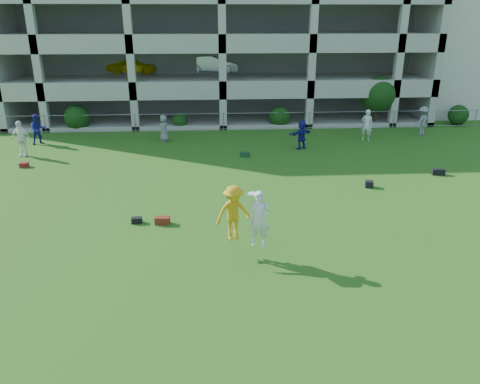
{
  "coord_description": "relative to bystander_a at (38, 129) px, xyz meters",
  "views": [
    {
      "loc": [
        -0.96,
        -12.82,
        7.35
      ],
      "look_at": [
        0.09,
        3.0,
        1.4
      ],
      "focal_mm": 35.0,
      "sensor_mm": 36.0,
      "label": 1
    }
  ],
  "objects": [
    {
      "name": "bag_red_a",
      "position": [
        8.58,
        -12.44,
        -0.78
      ],
      "size": [
        0.57,
        0.34,
        0.28
      ],
      "primitive_type": "cube",
      "rotation": [
        0.0,
        0.0,
        -0.08
      ],
      "color": "#521D0E",
      "rests_on": "ground"
    },
    {
      "name": "bag_red_f",
      "position": [
        0.75,
        -4.78,
        -0.8
      ],
      "size": [
        0.49,
        0.36,
        0.24
      ],
      "primitive_type": "cube",
      "rotation": [
        0.0,
        0.0,
        0.19
      ],
      "color": "#602110",
      "rests_on": "ground"
    },
    {
      "name": "bystander_e",
      "position": [
        20.33,
        -0.39,
        0.06
      ],
      "size": [
        0.86,
        0.79,
        1.97
      ],
      "primitive_type": "imported",
      "rotation": [
        0.0,
        0.0,
        2.57
      ],
      "color": "silver",
      "rests_on": "ground"
    },
    {
      "name": "bag_black_b",
      "position": [
        7.6,
        -12.29,
        -0.81
      ],
      "size": [
        0.42,
        0.28,
        0.22
      ],
      "primitive_type": "cube",
      "rotation": [
        0.0,
        0.0,
        0.08
      ],
      "color": "black",
      "rests_on": "ground"
    },
    {
      "name": "crate_d",
      "position": [
        17.71,
        -8.97,
        -0.77
      ],
      "size": [
        0.42,
        0.42,
        0.3
      ],
      "primitive_type": "cube",
      "rotation": [
        0.0,
        0.0,
        -0.22
      ],
      "color": "black",
      "rests_on": "ground"
    },
    {
      "name": "bystander_f",
      "position": [
        24.4,
        0.71,
        0.02
      ],
      "size": [
        1.4,
        1.2,
        1.88
      ],
      "primitive_type": "imported",
      "rotation": [
        0.0,
        0.0,
        3.65
      ],
      "color": "gray",
      "rests_on": "ground"
    },
    {
      "name": "bag_green_g",
      "position": [
        12.38,
        -3.59,
        -0.79
      ],
      "size": [
        0.57,
        0.45,
        0.25
      ],
      "primitive_type": "cube",
      "rotation": [
        0.0,
        0.0,
        -0.33
      ],
      "color": "#143720",
      "rests_on": "ground"
    },
    {
      "name": "bystander_c",
      "position": [
        7.59,
        0.2,
        -0.09
      ],
      "size": [
        0.6,
        0.85,
        1.66
      ],
      "primitive_type": "imported",
      "rotation": [
        0.0,
        0.0,
        -1.48
      ],
      "color": "slate",
      "rests_on": "ground"
    },
    {
      "name": "fence",
      "position": [
        11.4,
        3.07,
        -0.31
      ],
      "size": [
        36.06,
        0.06,
        1.2
      ],
      "color": "gray",
      "rests_on": "ground"
    },
    {
      "name": "shrub_row",
      "position": [
        15.99,
        3.77,
        0.59
      ],
      "size": [
        34.38,
        2.52,
        3.5
      ],
      "color": "#163D11",
      "rests_on": "ground"
    },
    {
      "name": "frisbee_contest",
      "position": [
        11.36,
        -15.16,
        0.56
      ],
      "size": [
        1.83,
        1.01,
        1.95
      ],
      "color": "orange",
      "rests_on": "ground"
    },
    {
      "name": "ground",
      "position": [
        11.4,
        -15.93,
        -0.92
      ],
      "size": [
        100.0,
        100.0,
        0.0
      ],
      "primitive_type": "plane",
      "color": "#235114",
      "rests_on": "ground"
    },
    {
      "name": "parking_garage",
      "position": [
        11.39,
        11.77,
        5.1
      ],
      "size": [
        30.0,
        14.0,
        12.0
      ],
      "color": "#9E998C",
      "rests_on": "ground"
    },
    {
      "name": "bystander_d",
      "position": [
        15.85,
        -2.13,
        -0.07
      ],
      "size": [
        1.62,
        1.21,
        1.7
      ],
      "primitive_type": "imported",
      "rotation": [
        0.0,
        0.0,
        3.66
      ],
      "color": "navy",
      "rests_on": "ground"
    },
    {
      "name": "bystander_a",
      "position": [
        0.0,
        0.0,
        0.0
      ],
      "size": [
        1.12,
        1.05,
        1.84
      ],
      "primitive_type": "imported",
      "rotation": [
        0.0,
        0.0,
        0.52
      ],
      "color": "navy",
      "rests_on": "ground"
    },
    {
      "name": "bag_black_e",
      "position": [
        21.71,
        -7.42,
        -0.77
      ],
      "size": [
        0.64,
        0.38,
        0.3
      ],
      "primitive_type": "cube",
      "rotation": [
        0.0,
        0.0,
        -0.14
      ],
      "color": "black",
      "rests_on": "ground"
    },
    {
      "name": "bystander_b",
      "position": [
        -0.04,
        -2.64,
        0.08
      ],
      "size": [
        1.26,
        0.77,
        2.01
      ],
      "primitive_type": "imported",
      "rotation": [
        0.0,
        0.0,
        -0.25
      ],
      "color": "white",
      "rests_on": "ground"
    }
  ]
}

